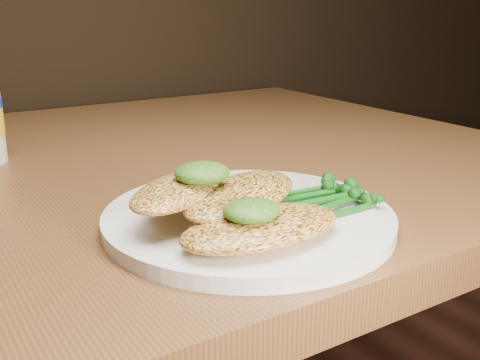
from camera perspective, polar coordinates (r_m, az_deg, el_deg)
plate at (r=0.50m, az=0.85°, el=-3.80°), size 0.25×0.25×0.01m
chicken_front at (r=0.44m, az=2.16°, el=-4.73°), size 0.14×0.07×0.02m
chicken_mid at (r=0.48m, az=0.12°, el=-1.48°), size 0.16×0.13×0.02m
chicken_back at (r=0.47m, az=-6.05°, el=-1.03°), size 0.13×0.12×0.02m
pesto_front at (r=0.42m, az=1.14°, el=-3.05°), size 0.05×0.04×0.02m
pesto_back at (r=0.47m, az=-3.79°, el=0.71°), size 0.06×0.05×0.02m
broccolini_bundle at (r=0.50m, az=7.18°, el=-1.86°), size 0.13×0.11×0.02m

